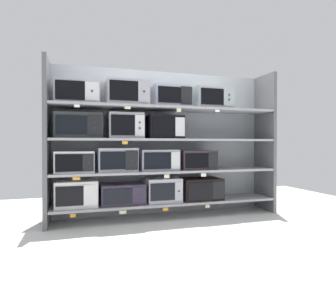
{
  "coord_description": "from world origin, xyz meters",
  "views": [
    {
      "loc": [
        -1.17,
        -3.83,
        0.99
      ],
      "look_at": [
        0.0,
        0.0,
        0.95
      ],
      "focal_mm": 31.43,
      "sensor_mm": 36.0,
      "label": 1
    }
  ],
  "objects_px": {
    "microwave_5": "(117,160)",
    "microwave_11": "(77,93)",
    "microwave_2": "(163,190)",
    "microwave_6": "(158,160)",
    "microwave_7": "(196,160)",
    "microwave_14": "(211,99)",
    "microwave_4": "(75,162)",
    "microwave_10": "(164,127)",
    "microwave_13": "(171,97)",
    "microwave_12": "(127,94)",
    "microwave_1": "(122,194)",
    "microwave_3": "(200,189)",
    "microwave_0": "(77,194)",
    "microwave_9": "(125,126)",
    "microwave_8": "(79,126)"
  },
  "relations": [
    {
      "from": "microwave_6",
      "to": "microwave_9",
      "type": "xyz_separation_m",
      "value": [
        -0.45,
        -0.0,
        0.45
      ]
    },
    {
      "from": "microwave_9",
      "to": "microwave_14",
      "type": "relative_size",
      "value": 0.84
    },
    {
      "from": "microwave_1",
      "to": "microwave_2",
      "type": "relative_size",
      "value": 1.22
    },
    {
      "from": "microwave_3",
      "to": "microwave_7",
      "type": "xyz_separation_m",
      "value": [
        -0.06,
        0.0,
        0.41
      ]
    },
    {
      "from": "microwave_5",
      "to": "microwave_11",
      "type": "distance_m",
      "value": 0.97
    },
    {
      "from": "microwave_2",
      "to": "microwave_6",
      "type": "relative_size",
      "value": 0.91
    },
    {
      "from": "microwave_6",
      "to": "microwave_13",
      "type": "distance_m",
      "value": 0.88
    },
    {
      "from": "microwave_1",
      "to": "microwave_10",
      "type": "xyz_separation_m",
      "value": [
        0.56,
        -0.0,
        0.87
      ]
    },
    {
      "from": "microwave_5",
      "to": "microwave_10",
      "type": "bearing_deg",
      "value": -0.03
    },
    {
      "from": "microwave_8",
      "to": "microwave_12",
      "type": "relative_size",
      "value": 1.07
    },
    {
      "from": "microwave_2",
      "to": "microwave_7",
      "type": "bearing_deg",
      "value": -0.01
    },
    {
      "from": "microwave_7",
      "to": "microwave_14",
      "type": "height_order",
      "value": "microwave_14"
    },
    {
      "from": "microwave_4",
      "to": "microwave_6",
      "type": "height_order",
      "value": "microwave_6"
    },
    {
      "from": "microwave_12",
      "to": "microwave_13",
      "type": "height_order",
      "value": "microwave_12"
    },
    {
      "from": "microwave_2",
      "to": "microwave_4",
      "type": "height_order",
      "value": "microwave_4"
    },
    {
      "from": "microwave_4",
      "to": "microwave_5",
      "type": "bearing_deg",
      "value": 0.03
    },
    {
      "from": "microwave_13",
      "to": "microwave_6",
      "type": "bearing_deg",
      "value": -179.91
    },
    {
      "from": "microwave_12",
      "to": "microwave_5",
      "type": "bearing_deg",
      "value": 179.95
    },
    {
      "from": "microwave_4",
      "to": "microwave_10",
      "type": "bearing_deg",
      "value": -0.0
    },
    {
      "from": "microwave_3",
      "to": "microwave_7",
      "type": "relative_size",
      "value": 1.13
    },
    {
      "from": "microwave_8",
      "to": "microwave_9",
      "type": "bearing_deg",
      "value": -0.03
    },
    {
      "from": "microwave_0",
      "to": "microwave_7",
      "type": "bearing_deg",
      "value": -0.0
    },
    {
      "from": "microwave_4",
      "to": "microwave_9",
      "type": "xyz_separation_m",
      "value": [
        0.63,
        0.0,
        0.46
      ]
    },
    {
      "from": "microwave_13",
      "to": "microwave_12",
      "type": "bearing_deg",
      "value": -179.98
    },
    {
      "from": "microwave_9",
      "to": "microwave_10",
      "type": "distance_m",
      "value": 0.53
    },
    {
      "from": "microwave_4",
      "to": "microwave_8",
      "type": "distance_m",
      "value": 0.45
    },
    {
      "from": "microwave_11",
      "to": "microwave_14",
      "type": "xyz_separation_m",
      "value": [
        1.83,
        0.0,
        0.01
      ]
    },
    {
      "from": "microwave_3",
      "to": "microwave_14",
      "type": "bearing_deg",
      "value": 0.07
    },
    {
      "from": "microwave_9",
      "to": "microwave_13",
      "type": "distance_m",
      "value": 0.75
    },
    {
      "from": "microwave_11",
      "to": "microwave_12",
      "type": "xyz_separation_m",
      "value": [
        0.62,
        0.0,
        0.02
      ]
    },
    {
      "from": "microwave_3",
      "to": "microwave_8",
      "type": "distance_m",
      "value": 1.85
    },
    {
      "from": "microwave_11",
      "to": "microwave_14",
      "type": "height_order",
      "value": "microwave_14"
    },
    {
      "from": "microwave_3",
      "to": "microwave_14",
      "type": "xyz_separation_m",
      "value": [
        0.17,
        0.0,
        1.27
      ]
    },
    {
      "from": "microwave_12",
      "to": "microwave_14",
      "type": "xyz_separation_m",
      "value": [
        1.21,
        0.0,
        -0.01
      ]
    },
    {
      "from": "microwave_5",
      "to": "microwave_6",
      "type": "distance_m",
      "value": 0.55
    },
    {
      "from": "microwave_3",
      "to": "microwave_2",
      "type": "bearing_deg",
      "value": 179.96
    },
    {
      "from": "microwave_12",
      "to": "microwave_0",
      "type": "bearing_deg",
      "value": 179.99
    },
    {
      "from": "microwave_13",
      "to": "microwave_14",
      "type": "relative_size",
      "value": 0.95
    },
    {
      "from": "microwave_1",
      "to": "microwave_12",
      "type": "height_order",
      "value": "microwave_12"
    },
    {
      "from": "microwave_7",
      "to": "microwave_10",
      "type": "distance_m",
      "value": 0.65
    },
    {
      "from": "microwave_11",
      "to": "microwave_12",
      "type": "bearing_deg",
      "value": 0.02
    },
    {
      "from": "microwave_10",
      "to": "microwave_6",
      "type": "bearing_deg",
      "value": 179.91
    },
    {
      "from": "microwave_8",
      "to": "microwave_11",
      "type": "relative_size",
      "value": 1.07
    },
    {
      "from": "microwave_8",
      "to": "microwave_10",
      "type": "distance_m",
      "value": 1.1
    },
    {
      "from": "microwave_1",
      "to": "microwave_13",
      "type": "xyz_separation_m",
      "value": [
        0.67,
        0.0,
        1.29
      ]
    },
    {
      "from": "microwave_8",
      "to": "microwave_10",
      "type": "bearing_deg",
      "value": -0.02
    },
    {
      "from": "microwave_14",
      "to": "microwave_10",
      "type": "bearing_deg",
      "value": -179.98
    },
    {
      "from": "microwave_4",
      "to": "microwave_12",
      "type": "relative_size",
      "value": 0.87
    },
    {
      "from": "microwave_4",
      "to": "microwave_5",
      "type": "height_order",
      "value": "microwave_5"
    },
    {
      "from": "microwave_3",
      "to": "microwave_0",
      "type": "bearing_deg",
      "value": 179.99
    }
  ]
}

